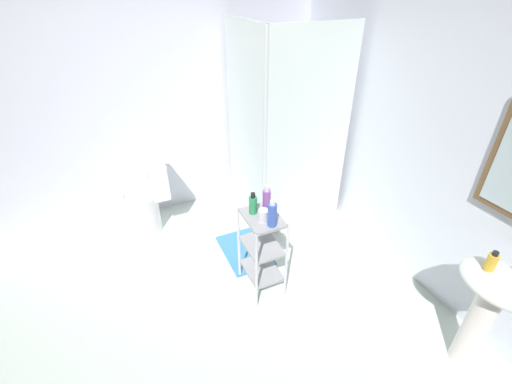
{
  "coord_description": "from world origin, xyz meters",
  "views": [
    {
      "loc": [
        1.65,
        -0.4,
        2.3
      ],
      "look_at": [
        -0.34,
        0.51,
        0.92
      ],
      "focal_mm": 24.13,
      "sensor_mm": 36.0,
      "label": 1
    }
  ],
  "objects": [
    {
      "name": "shampoo_bottle_blue",
      "position": [
        -0.13,
        0.54,
        0.84
      ],
      "size": [
        0.07,
        0.07,
        0.22
      ],
      "color": "#3656BA",
      "rests_on": "storage_cart"
    },
    {
      "name": "rinse_cup",
      "position": [
        -0.21,
        0.51,
        0.79
      ],
      "size": [
        0.08,
        0.08,
        0.1
      ],
      "primitive_type": "cylinder",
      "color": "silver",
      "rests_on": "storage_cart"
    },
    {
      "name": "conditioner_bottle_purple",
      "position": [
        -0.3,
        0.58,
        0.84
      ],
      "size": [
        0.06,
        0.06,
        0.24
      ],
      "color": "#874AA0",
      "rests_on": "storage_cart"
    },
    {
      "name": "body_wash_bottle_green",
      "position": [
        -0.33,
        0.48,
        0.82
      ],
      "size": [
        0.06,
        0.06,
        0.18
      ],
      "color": "#2B8D53",
      "rests_on": "storage_cart"
    },
    {
      "name": "storage_cart",
      "position": [
        -0.25,
        0.52,
        0.44
      ],
      "size": [
        0.38,
        0.28,
        0.74
      ],
      "color": "silver",
      "rests_on": "ground_plane"
    },
    {
      "name": "hand_soap_bottle",
      "position": [
        0.87,
        1.49,
        0.87
      ],
      "size": [
        0.06,
        0.06,
        0.14
      ],
      "color": "gold",
      "rests_on": "pedestal_sink"
    },
    {
      "name": "wall_back",
      "position": [
        0.01,
        1.85,
        1.25
      ],
      "size": [
        4.2,
        0.14,
        2.5
      ],
      "color": "silver",
      "rests_on": "ground_plane"
    },
    {
      "name": "bath_mat",
      "position": [
        -0.72,
        0.56,
        0.01
      ],
      "size": [
        0.6,
        0.4,
        0.02
      ],
      "primitive_type": "cube",
      "color": "teal",
      "rests_on": "ground_plane"
    },
    {
      "name": "pedestal_sink",
      "position": [
        0.94,
        1.52,
        0.58
      ],
      "size": [
        0.46,
        0.37,
        0.81
      ],
      "color": "white",
      "rests_on": "ground_plane"
    },
    {
      "name": "shower_stall",
      "position": [
        -1.21,
        1.18,
        0.46
      ],
      "size": [
        0.92,
        0.92,
        2.0
      ],
      "color": "white",
      "rests_on": "ground_plane"
    },
    {
      "name": "toilet",
      "position": [
        -1.48,
        -0.22,
        0.31
      ],
      "size": [
        0.37,
        0.49,
        0.76
      ],
      "color": "white",
      "rests_on": "ground_plane"
    },
    {
      "name": "wall_left",
      "position": [
        -1.85,
        0.0,
        1.25
      ],
      "size": [
        0.1,
        4.2,
        2.5
      ],
      "primitive_type": "cube",
      "color": "white",
      "rests_on": "ground_plane"
    },
    {
      "name": "ground_plane",
      "position": [
        0.0,
        0.0,
        -0.01
      ],
      "size": [
        4.2,
        4.2,
        0.02
      ],
      "primitive_type": "cube",
      "color": "silver"
    }
  ]
}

